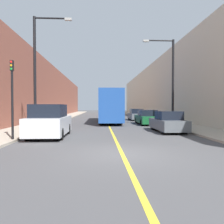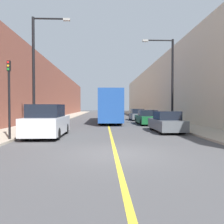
{
  "view_description": "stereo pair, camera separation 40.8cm",
  "coord_description": "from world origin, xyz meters",
  "px_view_note": "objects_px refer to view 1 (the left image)",
  "views": [
    {
      "loc": [
        -0.87,
        -8.49,
        1.86
      ],
      "look_at": [
        0.42,
        14.54,
        1.27
      ],
      "focal_mm": 35.0,
      "sensor_mm": 36.0,
      "label": 1
    },
    {
      "loc": [
        -0.46,
        -8.51,
        1.86
      ],
      "look_at": [
        0.42,
        14.54,
        1.27
      ],
      "focal_mm": 35.0,
      "sensor_mm": 36.0,
      "label": 2
    }
  ],
  "objects_px": {
    "parked_suv_left": "(50,122)",
    "car_right_near": "(168,122)",
    "bus": "(109,106)",
    "street_lamp_right": "(170,77)",
    "traffic_light": "(12,96)",
    "street_lamp_left": "(38,66)",
    "car_right_far": "(136,115)",
    "car_right_mid": "(147,118)"
  },
  "relations": [
    {
      "from": "parked_suv_left",
      "to": "car_right_near",
      "type": "relative_size",
      "value": 1.03
    },
    {
      "from": "bus",
      "to": "street_lamp_right",
      "type": "xyz_separation_m",
      "value": [
        5.1,
        -6.98,
        2.56
      ]
    },
    {
      "from": "car_right_near",
      "to": "traffic_light",
      "type": "distance_m",
      "value": 10.48
    },
    {
      "from": "bus",
      "to": "street_lamp_left",
      "type": "distance_m",
      "value": 11.59
    },
    {
      "from": "car_right_near",
      "to": "street_lamp_right",
      "type": "distance_m",
      "value": 5.12
    },
    {
      "from": "car_right_far",
      "to": "car_right_mid",
      "type": "bearing_deg",
      "value": -90.14
    },
    {
      "from": "parked_suv_left",
      "to": "traffic_light",
      "type": "xyz_separation_m",
      "value": [
        -1.53,
        -1.73,
        1.47
      ]
    },
    {
      "from": "street_lamp_left",
      "to": "parked_suv_left",
      "type": "bearing_deg",
      "value": -62.24
    },
    {
      "from": "street_lamp_left",
      "to": "street_lamp_right",
      "type": "xyz_separation_m",
      "value": [
        10.64,
        2.78,
        -0.32
      ]
    },
    {
      "from": "car_right_near",
      "to": "street_lamp_left",
      "type": "xyz_separation_m",
      "value": [
        -9.42,
        0.44,
        4.1
      ]
    },
    {
      "from": "car_right_near",
      "to": "car_right_mid",
      "type": "height_order",
      "value": "car_right_near"
    },
    {
      "from": "bus",
      "to": "car_right_near",
      "type": "height_order",
      "value": "bus"
    },
    {
      "from": "street_lamp_left",
      "to": "street_lamp_right",
      "type": "bearing_deg",
      "value": 14.65
    },
    {
      "from": "parked_suv_left",
      "to": "car_right_near",
      "type": "distance_m",
      "value": 8.33
    },
    {
      "from": "bus",
      "to": "car_right_mid",
      "type": "relative_size",
      "value": 2.5
    },
    {
      "from": "bus",
      "to": "car_right_mid",
      "type": "height_order",
      "value": "bus"
    },
    {
      "from": "street_lamp_right",
      "to": "traffic_light",
      "type": "xyz_separation_m",
      "value": [
        -10.77,
        -7.17,
        -2.09
      ]
    },
    {
      "from": "car_right_far",
      "to": "bus",
      "type": "bearing_deg",
      "value": -139.38
    },
    {
      "from": "car_right_near",
      "to": "car_right_mid",
      "type": "xyz_separation_m",
      "value": [
        -0.09,
        6.6,
        -0.0
      ]
    },
    {
      "from": "car_right_mid",
      "to": "car_right_far",
      "type": "bearing_deg",
      "value": 89.86
    },
    {
      "from": "car_right_mid",
      "to": "street_lamp_left",
      "type": "relative_size",
      "value": 0.58
    },
    {
      "from": "car_right_far",
      "to": "street_lamp_left",
      "type": "distance_m",
      "value": 16.56
    },
    {
      "from": "parked_suv_left",
      "to": "car_right_mid",
      "type": "relative_size",
      "value": 0.94
    },
    {
      "from": "parked_suv_left",
      "to": "street_lamp_left",
      "type": "bearing_deg",
      "value": 117.76
    },
    {
      "from": "parked_suv_left",
      "to": "car_right_near",
      "type": "height_order",
      "value": "parked_suv_left"
    },
    {
      "from": "bus",
      "to": "street_lamp_left",
      "type": "height_order",
      "value": "street_lamp_left"
    },
    {
      "from": "street_lamp_left",
      "to": "car_right_mid",
      "type": "bearing_deg",
      "value": 33.41
    },
    {
      "from": "bus",
      "to": "parked_suv_left",
      "type": "bearing_deg",
      "value": -108.42
    },
    {
      "from": "car_right_mid",
      "to": "parked_suv_left",
      "type": "bearing_deg",
      "value": -131.96
    },
    {
      "from": "bus",
      "to": "car_right_mid",
      "type": "bearing_deg",
      "value": -43.52
    },
    {
      "from": "car_right_mid",
      "to": "car_right_near",
      "type": "bearing_deg",
      "value": -89.25
    },
    {
      "from": "bus",
      "to": "parked_suv_left",
      "type": "relative_size",
      "value": 2.65
    },
    {
      "from": "car_right_far",
      "to": "street_lamp_left",
      "type": "height_order",
      "value": "street_lamp_left"
    },
    {
      "from": "street_lamp_right",
      "to": "parked_suv_left",
      "type": "bearing_deg",
      "value": -149.48
    },
    {
      "from": "car_right_far",
      "to": "parked_suv_left",
      "type": "bearing_deg",
      "value": -116.86
    },
    {
      "from": "bus",
      "to": "street_lamp_right",
      "type": "relative_size",
      "value": 1.58
    },
    {
      "from": "bus",
      "to": "street_lamp_left",
      "type": "relative_size",
      "value": 1.46
    },
    {
      "from": "car_right_far",
      "to": "traffic_light",
      "type": "height_order",
      "value": "traffic_light"
    },
    {
      "from": "street_lamp_right",
      "to": "traffic_light",
      "type": "bearing_deg",
      "value": -146.34
    },
    {
      "from": "car_right_near",
      "to": "car_right_mid",
      "type": "distance_m",
      "value": 6.6
    },
    {
      "from": "street_lamp_left",
      "to": "car_right_near",
      "type": "bearing_deg",
      "value": -2.69
    },
    {
      "from": "car_right_mid",
      "to": "traffic_light",
      "type": "bearing_deg",
      "value": -131.9
    }
  ]
}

